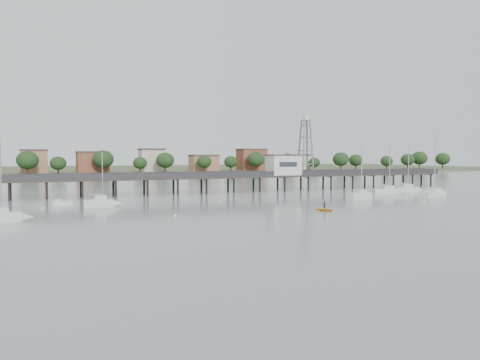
# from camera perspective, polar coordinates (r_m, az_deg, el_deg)

# --- Properties ---
(ground_plane) EXTENTS (500.00, 500.00, 0.00)m
(ground_plane) POSITION_cam_1_polar(r_m,az_deg,el_deg) (56.79, 11.95, -6.19)
(ground_plane) COLOR slate
(ground_plane) RESTS_ON ground
(pier) EXTENTS (150.00, 5.00, 5.50)m
(pier) POSITION_cam_1_polar(r_m,az_deg,el_deg) (110.79, -6.13, 0.29)
(pier) COLOR #2D2823
(pier) RESTS_ON ground
(pier_building) EXTENTS (8.40, 5.40, 5.30)m
(pier_building) POSITION_cam_1_polar(r_m,az_deg,el_deg) (120.38, 5.33, 1.87)
(pier_building) COLOR silver
(pier_building) RESTS_ON ground
(lattice_tower) EXTENTS (3.20, 3.20, 15.50)m
(lattice_tower) POSITION_cam_1_polar(r_m,az_deg,el_deg) (123.60, 8.00, 3.94)
(lattice_tower) COLOR slate
(lattice_tower) RESTS_ON ground
(sailboat_e) EXTENTS (7.83, 3.83, 12.51)m
(sailboat_e) POSITION_cam_1_polar(r_m,az_deg,el_deg) (114.83, 18.06, -1.32)
(sailboat_e) COLOR silver
(sailboat_e) RESTS_ON ground
(sailboat_c) EXTENTS (7.69, 4.21, 12.28)m
(sailboat_c) POSITION_cam_1_polar(r_m,az_deg,el_deg) (100.38, 14.81, -1.88)
(sailboat_c) COLOR silver
(sailboat_c) RESTS_ON ground
(sailboat_d) EXTENTS (9.49, 5.53, 14.98)m
(sailboat_d) POSITION_cam_1_polar(r_m,az_deg,el_deg) (110.86, 22.82, -1.57)
(sailboat_d) COLOR silver
(sailboat_d) RESTS_ON ground
(sailboat_a) EXTENTS (7.20, 2.92, 11.68)m
(sailboat_a) POSITION_cam_1_polar(r_m,az_deg,el_deg) (70.86, -26.52, -4.09)
(sailboat_a) COLOR silver
(sailboat_a) RESTS_ON ground
(sailboat_b) EXTENTS (6.11, 2.62, 10.00)m
(sailboat_b) POSITION_cam_1_polar(r_m,az_deg,el_deg) (85.37, -16.08, -2.73)
(sailboat_b) COLOR silver
(sailboat_b) RESTS_ON ground
(sailboat_f) EXTENTS (7.82, 3.66, 12.51)m
(sailboat_f) POSITION_cam_1_polar(r_m,az_deg,el_deg) (122.46, 20.10, -1.10)
(sailboat_f) COLOR silver
(sailboat_f) RESTS_ON ground
(white_tender) EXTENTS (3.41, 1.46, 1.32)m
(white_tender) POSITION_cam_1_polar(r_m,az_deg,el_deg) (90.20, -20.89, -2.67)
(white_tender) COLOR silver
(white_tender) RESTS_ON ground
(yellow_dinghy) EXTENTS (2.11, 1.51, 2.90)m
(yellow_dinghy) POSITION_cam_1_polar(r_m,az_deg,el_deg) (77.26, 10.25, -3.74)
(yellow_dinghy) COLOR yellow
(yellow_dinghy) RESTS_ON ground
(dinghy_occupant) EXTENTS (0.70, 1.36, 0.31)m
(dinghy_occupant) POSITION_cam_1_polar(r_m,az_deg,el_deg) (77.26, 10.25, -3.74)
(dinghy_occupant) COLOR black
(dinghy_occupant) RESTS_ON ground
(mooring_buoys) EXTENTS (69.25, 19.23, 0.39)m
(mooring_buoys) POSITION_cam_1_polar(r_m,az_deg,el_deg) (85.43, 2.83, -3.00)
(mooring_buoys) COLOR #F4EEBE
(mooring_buoys) RESTS_ON ground
(far_shore) EXTENTS (500.00, 170.00, 10.40)m
(far_shore) POSITION_cam_1_polar(r_m,az_deg,el_deg) (287.41, -16.56, 1.27)
(far_shore) COLOR #475133
(far_shore) RESTS_ON ground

